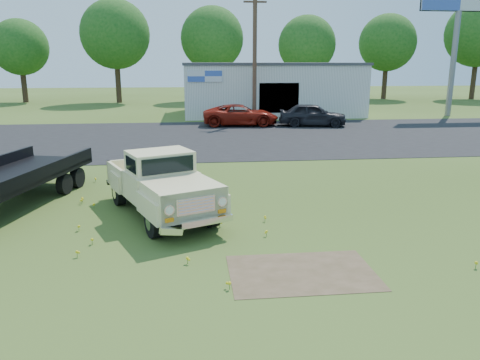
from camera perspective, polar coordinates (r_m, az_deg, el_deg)
name	(u,v)px	position (r m, az deg, el deg)	size (l,w,h in m)	color
ground	(220,226)	(12.46, -2.48, -5.63)	(140.00, 140.00, 0.00)	#384F19
asphalt_lot	(202,137)	(27.03, -4.64, 5.19)	(90.00, 14.00, 0.02)	black
dirt_patch_a	(302,273)	(9.92, 7.57, -11.13)	(3.00, 2.00, 0.01)	brown
dirt_patch_b	(153,193)	(15.82, -10.60, -1.52)	(2.20, 1.60, 0.01)	brown
commercial_building	(270,88)	(39.32, 3.68, 11.11)	(14.20, 8.20, 4.15)	#B8B8B4
billboard	(459,3)	(41.54, 25.18, 18.92)	(6.10, 0.45, 11.05)	slate
utility_pole_mid	(255,56)	(34.03, 1.80, 14.86)	(1.60, 0.30, 9.00)	#472D20
treeline_b	(20,47)	(55.46, -25.25, 14.42)	(5.76, 5.76, 8.57)	#382619
treeline_c	(115,34)	(51.77, -14.97, 16.78)	(7.04, 7.04, 10.47)	#382619
treeline_d	(212,39)	(52.32, -3.41, 16.83)	(6.72, 6.72, 10.00)	#382619
treeline_e	(307,45)	(52.30, 8.15, 16.03)	(6.08, 6.08, 9.04)	#382619
treeline_f	(387,43)	(57.89, 17.54, 15.66)	(6.40, 6.40, 9.52)	#382619
treeline_g	(479,34)	(61.26, 27.12, 15.58)	(7.36, 7.36, 10.95)	#382619
vintage_pickup_truck	(161,183)	(13.25, -9.63, -0.40)	(1.99, 5.11, 1.86)	beige
flatbed_trailer	(4,175)	(15.50, -26.83, 0.55)	(2.37, 7.12, 1.94)	black
red_pickup	(241,115)	(31.92, 0.08, 7.90)	(2.34, 5.07, 1.41)	maroon
dark_sedan	(313,115)	(32.00, 8.84, 7.85)	(1.80, 4.48, 1.53)	black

